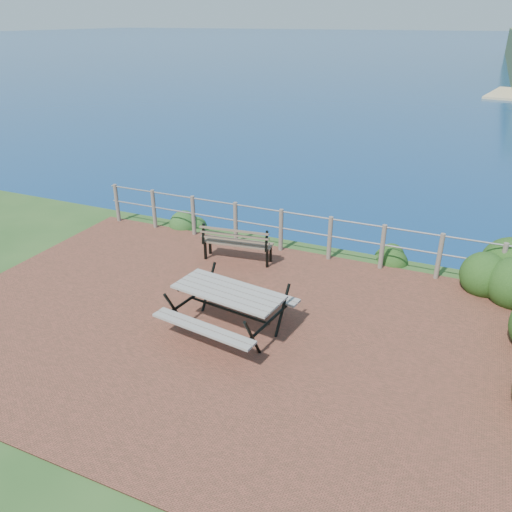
% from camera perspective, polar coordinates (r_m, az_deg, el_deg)
% --- Properties ---
extents(ground, '(10.00, 7.00, 0.12)m').
position_cam_1_polar(ground, '(8.95, -5.01, -7.72)').
color(ground, brown).
rests_on(ground, ground).
extents(ocean, '(1200.00, 1200.00, 0.00)m').
position_cam_1_polar(ocean, '(206.60, 24.58, 22.20)').
color(ocean, '#14527B').
rests_on(ocean, ground).
extents(safety_railing, '(9.40, 0.10, 1.00)m').
position_cam_1_polar(safety_railing, '(11.39, 2.88, 3.23)').
color(safety_railing, '#6B5B4C').
rests_on(safety_railing, ground).
extents(picnic_table, '(1.95, 1.61, 0.79)m').
position_cam_1_polar(picnic_table, '(8.47, -3.15, -5.75)').
color(picnic_table, gray).
rests_on(picnic_table, ground).
extents(park_bench, '(1.58, 0.57, 0.87)m').
position_cam_1_polar(park_bench, '(10.88, -2.12, 2.16)').
color(park_bench, brown).
rests_on(park_bench, ground).
extents(shrub_right_edge, '(1.22, 1.22, 1.74)m').
position_cam_1_polar(shrub_right_edge, '(11.03, 25.73, -3.55)').
color(shrub_right_edge, '#193D13').
rests_on(shrub_right_edge, ground).
extents(shrub_lip_west, '(0.87, 0.87, 0.65)m').
position_cam_1_polar(shrub_lip_west, '(13.24, -7.57, 3.66)').
color(shrub_lip_west, '#25491B').
rests_on(shrub_lip_west, ground).
extents(shrub_lip_east, '(0.74, 0.74, 0.47)m').
position_cam_1_polar(shrub_lip_east, '(11.69, 14.88, -0.09)').
color(shrub_lip_east, '#193D13').
rests_on(shrub_lip_east, ground).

